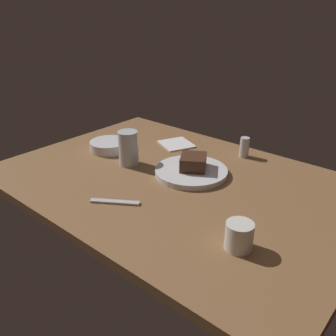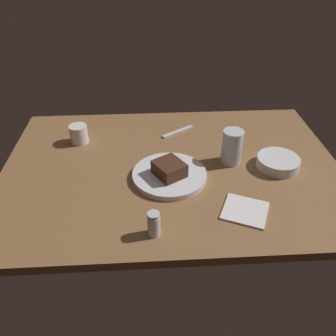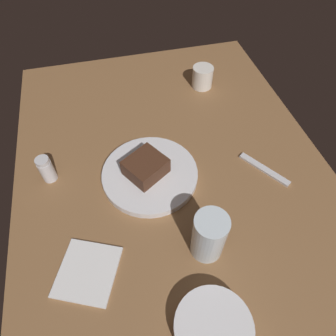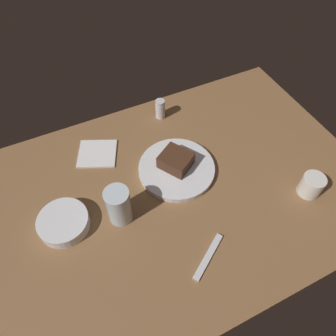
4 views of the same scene
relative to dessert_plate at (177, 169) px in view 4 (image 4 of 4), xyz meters
The scene contains 9 objects.
dining_table 7.24cm from the dessert_plate, 101.76° to the right, with size 120.00×84.00×3.00cm, color brown.
dessert_plate is the anchor object (origin of this frame).
chocolate_cake_slice 3.48cm from the dessert_plate, 83.33° to the left, with size 9.55×8.63×4.71cm, color #472819.
salt_shaker 26.57cm from the dessert_plate, 76.99° to the left, with size 3.64×3.64×7.73cm.
water_glass 24.64cm from the dessert_plate, 160.32° to the right, with size 7.27×7.27×12.68cm, color silver.
side_bowl 38.91cm from the dessert_plate, behind, with size 14.83×14.83×3.81cm, color silver.
coffee_cup 42.44cm from the dessert_plate, 36.86° to the right, with size 6.93×6.93×7.16cm, color silver.
dessert_spoon 30.99cm from the dessert_plate, 100.02° to the right, with size 15.00×1.80×0.70cm, color silver.
folded_napkin 28.34cm from the dessert_plate, 139.88° to the left, with size 12.92×12.16×0.60cm, color white.
Camera 4 is at (-28.16, -48.55, 87.60)cm, focal length 33.68 mm.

